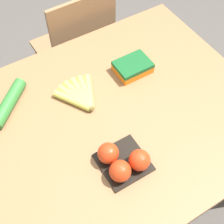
{
  "coord_description": "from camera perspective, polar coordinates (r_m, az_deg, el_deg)",
  "views": [
    {
      "loc": [
        -0.38,
        -0.62,
        1.83
      ],
      "look_at": [
        0.0,
        0.0,
        0.81
      ],
      "focal_mm": 50.0,
      "sensor_mm": 36.0,
      "label": 1
    }
  ],
  "objects": [
    {
      "name": "banana_bunch",
      "position": [
        1.33,
        -5.82,
        3.0
      ],
      "size": [
        0.19,
        0.19,
        0.03
      ],
      "color": "brown",
      "rests_on": "dining_table"
    },
    {
      "name": "ground_plane",
      "position": [
        1.97,
        -0.0,
        -13.7
      ],
      "size": [
        12.0,
        12.0,
        0.0
      ],
      "primitive_type": "plane",
      "color": "#4C4742"
    },
    {
      "name": "carrot_bag",
      "position": [
        1.42,
        3.81,
        8.33
      ],
      "size": [
        0.16,
        0.12,
        0.05
      ],
      "color": "orange",
      "rests_on": "dining_table"
    },
    {
      "name": "dining_table",
      "position": [
        1.36,
        -0.0,
        -3.21
      ],
      "size": [
        1.25,
        0.99,
        0.78
      ],
      "color": "olive",
      "rests_on": "ground_plane"
    },
    {
      "name": "cucumber_near",
      "position": [
        1.35,
        -18.34,
        1.61
      ],
      "size": [
        0.2,
        0.2,
        0.05
      ],
      "color": "#2D702D",
      "rests_on": "dining_table"
    },
    {
      "name": "chair",
      "position": [
        1.97,
        -6.36,
        11.07
      ],
      "size": [
        0.43,
        0.41,
        0.92
      ],
      "rotation": [
        0.0,
        0.0,
        3.16
      ],
      "color": "#8E6642",
      "rests_on": "ground_plane"
    },
    {
      "name": "tomato_pack",
      "position": [
        1.13,
        1.97,
        -9.03
      ],
      "size": [
        0.17,
        0.17,
        0.09
      ],
      "color": "black",
      "rests_on": "dining_table"
    }
  ]
}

